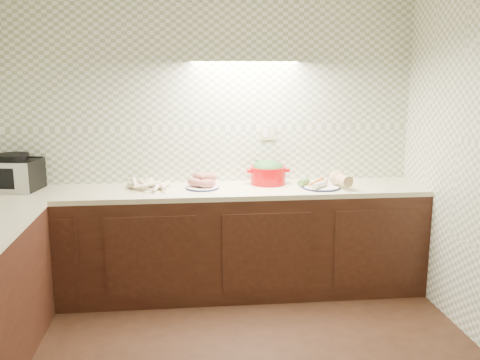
{
  "coord_description": "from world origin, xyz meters",
  "views": [
    {
      "loc": [
        -0.18,
        -2.77,
        1.86
      ],
      "look_at": [
        0.25,
        1.25,
        1.02
      ],
      "focal_mm": 40.0,
      "sensor_mm": 36.0,
      "label": 1
    }
  ],
  "objects": [
    {
      "name": "onion_bowl",
      "position": [
        -0.01,
        1.64,
        0.94
      ],
      "size": [
        0.13,
        0.13,
        0.09
      ],
      "color": "black",
      "rests_on": "counter"
    },
    {
      "name": "parsnip_pile",
      "position": [
        -0.49,
        1.56,
        0.93
      ],
      "size": [
        0.45,
        0.43,
        0.08
      ],
      "color": "beige",
      "rests_on": "counter"
    },
    {
      "name": "veg_plate",
      "position": [
        1.0,
        1.45,
        0.95
      ],
      "size": [
        0.41,
        0.34,
        0.14
      ],
      "rotation": [
        0.0,
        0.0,
        0.06
      ],
      "color": "#141841",
      "rests_on": "counter"
    },
    {
      "name": "sweet_potato_plate",
      "position": [
        -0.03,
        1.53,
        0.95
      ],
      "size": [
        0.29,
        0.28,
        0.13
      ],
      "rotation": [
        0.0,
        0.0,
        -0.41
      ],
      "color": "#141841",
      "rests_on": "counter"
    },
    {
      "name": "counter",
      "position": [
        -0.68,
        0.68,
        0.45
      ],
      "size": [
        3.6,
        3.6,
        0.9
      ],
      "color": "black",
      "rests_on": "ground"
    },
    {
      "name": "dutch_oven",
      "position": [
        0.53,
        1.64,
        1.0
      ],
      "size": [
        0.36,
        0.3,
        0.21
      ],
      "rotation": [
        0.0,
        0.0,
        -0.0
      ],
      "color": "#BB060A",
      "rests_on": "counter"
    },
    {
      "name": "room",
      "position": [
        0.0,
        0.0,
        1.63
      ],
      "size": [
        3.6,
        3.6,
        2.6
      ],
      "color": "black",
      "rests_on": "ground"
    },
    {
      "name": "toaster_oven",
      "position": [
        -1.56,
        1.63,
        1.04
      ],
      "size": [
        0.47,
        0.39,
        0.29
      ],
      "rotation": [
        0.0,
        0.0,
        -0.2
      ],
      "color": "black",
      "rests_on": "counter"
    }
  ]
}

